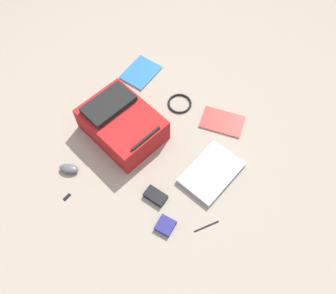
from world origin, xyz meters
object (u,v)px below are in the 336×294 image
Objects in this scene: computer_mouse at (69,169)px; pen_black at (207,226)px; backpack at (122,123)px; power_brick at (155,196)px; laptop at (211,173)px; usb_stick at (67,197)px; book_manual at (222,122)px; book_red at (141,73)px; earbud_pouch at (165,226)px; cable_coil at (180,103)px.

pen_black is at bearing 78.12° from computer_mouse.
power_brick is at bearing 53.03° from backpack.
pen_black is at bearing 19.87° from laptop.
backpack is 11.70× the size of usb_stick.
laptop is 2.73× the size of pen_black.
computer_mouse reaches higher than laptop.
laptop reaches higher than usb_stick.
book_manual is at bearing -163.84° from pen_black.
power_brick is (0.28, 0.37, -0.08)m from backpack.
usb_stick is at bearing -62.63° from power_brick.
pen_black is (0.29, 0.10, -0.01)m from laptop.
book_red is at bearing -122.89° from laptop.
laptop is 0.80m from computer_mouse.
backpack is 0.64m from earbud_pouch.
book_red is 2.91× the size of earbud_pouch.
backpack is 1.38× the size of laptop.
power_brick is 0.32m from pen_black.
usb_stick is at bearing -79.51° from earbud_pouch.
laptop reaches higher than pen_black.
pen_black is (-0.06, 0.82, -0.02)m from computer_mouse.
computer_mouse is at bearing -64.37° from laptop.
computer_mouse is (0.70, -0.64, 0.02)m from book_manual.
earbud_pouch is at bearing 21.08° from cable_coil.
book_manual is 2.51× the size of computer_mouse.
usb_stick is (0.95, 0.07, -0.00)m from book_red.
laptop reaches higher than earbud_pouch.
backpack is 4.86× the size of computer_mouse.
book_manual is 0.66m from pen_black.
usb_stick is (0.50, -0.06, -0.09)m from backpack.
power_brick is at bearing 117.37° from usb_stick.
pen_black is at bearing 36.66° from cable_coil.
earbud_pouch reaches higher than pen_black.
laptop is 8.48× the size of usb_stick.
pen_black is (0.64, 0.48, -0.00)m from cable_coil.
book_red is 1.84× the size of pen_black.
book_manual is at bearing 179.44° from earbud_pouch.
pen_black is at bearing 105.08° from usb_stick.
book_manual is at bearing -166.97° from laptop.
usb_stick is (0.10, -0.55, -0.01)m from earbud_pouch.
backpack is 0.75m from pen_black.
pen_black reaches higher than usb_stick.
computer_mouse reaches higher than pen_black.
book_manual is at bearing 168.05° from power_brick.
pen_black is 0.22m from earbud_pouch.
book_manual is 1.82× the size of cable_coil.
computer_mouse reaches higher than book_red.
laptop reaches higher than cable_coil.
earbud_pouch reaches higher than book_red.
computer_mouse is (0.35, -0.72, 0.00)m from laptop.
cable_coil is 0.88m from usb_stick.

